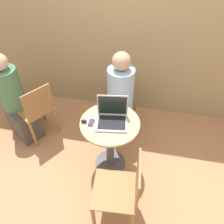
# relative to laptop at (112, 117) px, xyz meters

# --- Properties ---
(ground_plane) EXTENTS (12.00, 12.00, 0.00)m
(ground_plane) POSITION_rel_laptop_xyz_m (-0.02, -0.02, -0.78)
(ground_plane) COLOR tan
(back_wall) EXTENTS (7.00, 0.05, 2.60)m
(back_wall) POSITION_rel_laptop_xyz_m (-0.02, 1.12, 0.52)
(back_wall) COLOR tan
(back_wall) RESTS_ON ground_plane
(round_table) EXTENTS (0.62, 0.62, 0.72)m
(round_table) POSITION_rel_laptop_xyz_m (-0.02, -0.02, -0.29)
(round_table) COLOR #4C4C51
(round_table) RESTS_ON ground_plane
(laptop) EXTENTS (0.34, 0.29, 0.27)m
(laptop) POSITION_rel_laptop_xyz_m (0.00, 0.00, 0.00)
(laptop) COLOR #B7B7BC
(laptop) RESTS_ON round_table
(cell_phone) EXTENTS (0.05, 0.09, 0.02)m
(cell_phone) POSITION_rel_laptop_xyz_m (-0.20, -0.07, -0.05)
(cell_phone) COLOR navy
(cell_phone) RESTS_ON round_table
(computer_mouse) EXTENTS (0.06, 0.04, 0.04)m
(computer_mouse) POSITION_rel_laptop_xyz_m (-0.28, -0.08, -0.04)
(computer_mouse) COLOR black
(computer_mouse) RESTS_ON round_table
(chair_empty) EXTENTS (0.43, 0.43, 0.87)m
(chair_empty) POSITION_rel_laptop_xyz_m (0.21, -0.60, -0.32)
(chair_empty) COLOR #9E7042
(chair_empty) RESTS_ON ground_plane
(person_seated) EXTENTS (0.34, 0.50, 1.23)m
(person_seated) POSITION_rel_laptop_xyz_m (0.01, 0.56, -0.26)
(person_seated) COLOR brown
(person_seated) RESTS_ON ground_plane
(chair_background) EXTENTS (0.55, 0.55, 0.84)m
(chair_background) POSITION_rel_laptop_xyz_m (-1.03, 0.27, -0.33)
(chair_background) COLOR #9E7042
(chair_background) RESTS_ON ground_plane
(person_background) EXTENTS (0.50, 0.46, 1.18)m
(person_background) POSITION_rel_laptop_xyz_m (-1.29, 0.27, -0.28)
(person_background) COLOR #4C4742
(person_background) RESTS_ON ground_plane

